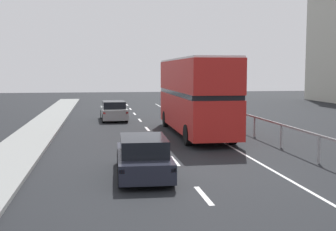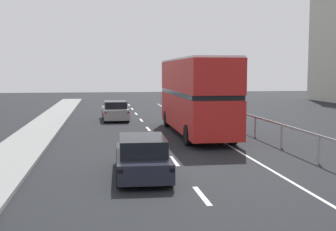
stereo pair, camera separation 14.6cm
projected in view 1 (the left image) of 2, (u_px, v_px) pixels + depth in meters
name	position (u px, v px, depth m)	size (l,w,h in m)	color
ground_plane	(182.00, 171.00, 15.64)	(74.19, 120.00, 0.10)	black
lane_paint_markings	(188.00, 134.00, 24.78)	(3.32, 46.00, 0.01)	silver
bridge_side_railing	(244.00, 117.00, 25.22)	(0.10, 42.00, 1.12)	gray
double_decker_bus_red	(195.00, 94.00, 24.24)	(2.54, 10.20, 4.22)	#AF1E1A
hatchback_car_near	(143.00, 157.00, 14.76)	(1.87, 4.45, 1.34)	#1F212D
sedan_car_ahead	(114.00, 111.00, 31.46)	(1.90, 4.18, 1.40)	gray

